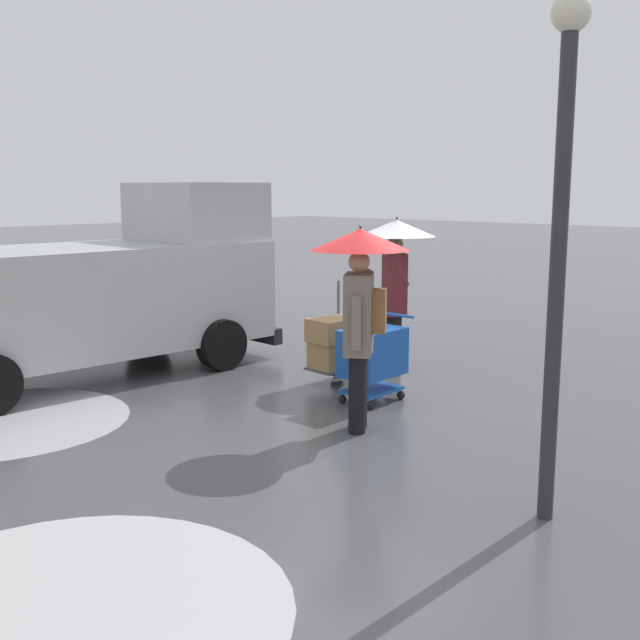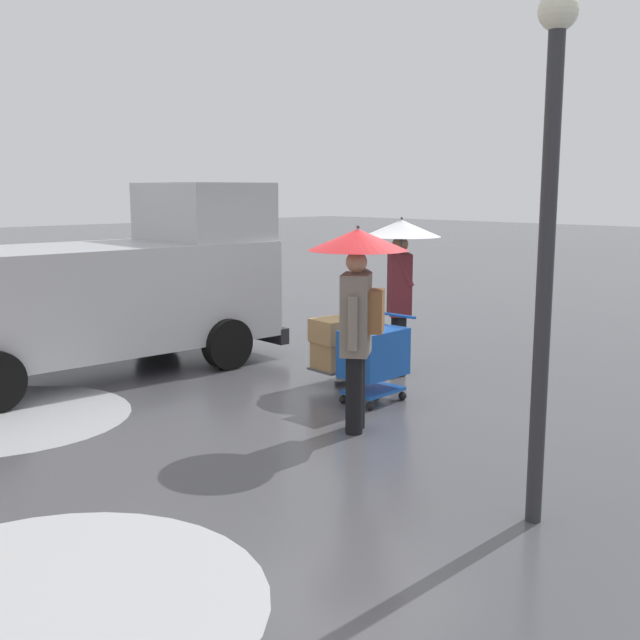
{
  "view_description": "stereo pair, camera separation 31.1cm",
  "coord_description": "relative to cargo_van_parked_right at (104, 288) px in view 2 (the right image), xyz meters",
  "views": [
    {
      "loc": [
        -5.71,
        6.5,
        2.51
      ],
      "look_at": [
        0.17,
        0.31,
        1.05
      ],
      "focal_mm": 43.06,
      "sensor_mm": 36.0,
      "label": 1
    },
    {
      "loc": [
        -5.93,
        6.29,
        2.51
      ],
      "look_at": [
        0.17,
        0.31,
        1.05
      ],
      "focal_mm": 43.06,
      "sensor_mm": 36.0,
      "label": 2
    }
  ],
  "objects": [
    {
      "name": "ground_plane",
      "position": [
        -3.58,
        -1.11,
        -1.18
      ],
      "size": [
        90.0,
        90.0,
        0.0
      ],
      "primitive_type": "plane",
      "color": "#4C4C51"
    },
    {
      "name": "slush_patch_near_cluster",
      "position": [
        -5.26,
        3.39,
        -1.18
      ],
      "size": [
        2.81,
        2.81,
        0.01
      ],
      "primitive_type": "cylinder",
      "color": "silver",
      "rests_on": "ground"
    },
    {
      "name": "shopping_cart_vendor",
      "position": [
        -3.62,
        -1.5,
        -0.61
      ],
      "size": [
        0.58,
        0.84,
        1.02
      ],
      "color": "#1951B2",
      "rests_on": "ground"
    },
    {
      "name": "hand_dolly_boxes",
      "position": [
        -2.73,
        -1.79,
        -0.64
      ],
      "size": [
        0.56,
        0.74,
        1.32
      ],
      "color": "#515156",
      "rests_on": "ground"
    },
    {
      "name": "pedestrian_pink_side",
      "position": [
        -4.2,
        -0.58,
        0.39
      ],
      "size": [
        1.04,
        1.04,
        2.15
      ],
      "color": "black",
      "rests_on": "ground"
    },
    {
      "name": "cargo_van_parked_right",
      "position": [
        0.0,
        0.0,
        0.0
      ],
      "size": [
        2.39,
        5.43,
        2.6
      ],
      "color": "#B7BABF",
      "rests_on": "ground"
    },
    {
      "name": "street_lamp",
      "position": [
        -6.7,
        0.13,
        1.19
      ],
      "size": [
        0.28,
        0.28,
        3.86
      ],
      "color": "#2D2D33",
      "rests_on": "ground"
    },
    {
      "name": "slush_patch_far_side",
      "position": [
        -1.17,
        1.93,
        -1.18
      ],
      "size": [
        2.77,
        2.77,
        0.01
      ],
      "primitive_type": "cylinder",
      "color": "#ADAFB5",
      "rests_on": "ground"
    },
    {
      "name": "pedestrian_black_side",
      "position": [
        -2.97,
        -2.75,
        0.41
      ],
      "size": [
        1.04,
        1.04,
        2.15
      ],
      "color": "black",
      "rests_on": "ground"
    }
  ]
}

